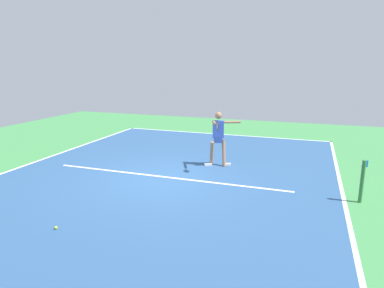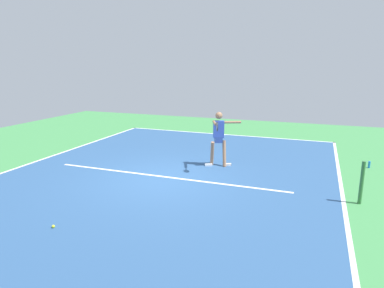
{
  "view_description": "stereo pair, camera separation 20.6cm",
  "coord_description": "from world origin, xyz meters",
  "px_view_note": "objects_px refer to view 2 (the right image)",
  "views": [
    {
      "loc": [
        -3.95,
        8.7,
        3.3
      ],
      "look_at": [
        -0.58,
        -0.93,
        0.9
      ],
      "focal_mm": 31.77,
      "sensor_mm": 36.0,
      "label": 1
    },
    {
      "loc": [
        -4.15,
        8.63,
        3.3
      ],
      "look_at": [
        -0.58,
        -0.93,
        0.9
      ],
      "focal_mm": 31.77,
      "sensor_mm": 36.0,
      "label": 2
    }
  ],
  "objects_px": {
    "net_post": "(362,183)",
    "water_bottle": "(369,165)",
    "tennis_player": "(219,135)",
    "tennis_ball_by_sideline": "(53,226)"
  },
  "relations": [
    {
      "from": "net_post",
      "to": "tennis_player",
      "type": "relative_size",
      "value": 0.59
    },
    {
      "from": "net_post",
      "to": "water_bottle",
      "type": "distance_m",
      "value": 3.42
    },
    {
      "from": "tennis_player",
      "to": "water_bottle",
      "type": "height_order",
      "value": "tennis_player"
    },
    {
      "from": "net_post",
      "to": "tennis_ball_by_sideline",
      "type": "xyz_separation_m",
      "value": [
        6.06,
        3.6,
        -0.5
      ]
    },
    {
      "from": "tennis_ball_by_sideline",
      "to": "water_bottle",
      "type": "height_order",
      "value": "water_bottle"
    },
    {
      "from": "tennis_player",
      "to": "net_post",
      "type": "bearing_deg",
      "value": 132.44
    },
    {
      "from": "tennis_player",
      "to": "tennis_ball_by_sideline",
      "type": "xyz_separation_m",
      "value": [
        1.98,
        5.42,
        -1.02
      ]
    },
    {
      "from": "tennis_player",
      "to": "water_bottle",
      "type": "relative_size",
      "value": 8.26
    },
    {
      "from": "net_post",
      "to": "water_bottle",
      "type": "bearing_deg",
      "value": -99.98
    },
    {
      "from": "net_post",
      "to": "tennis_player",
      "type": "xyz_separation_m",
      "value": [
        4.08,
        -1.82,
        0.51
      ]
    }
  ]
}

